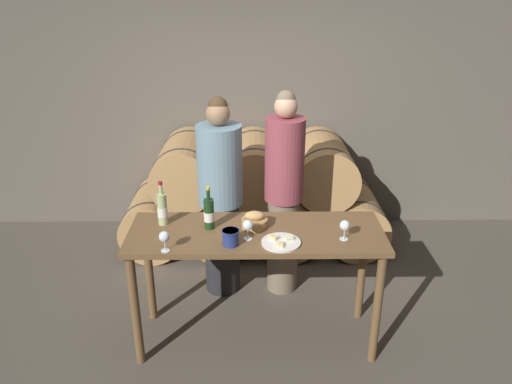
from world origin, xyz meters
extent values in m
plane|color=#564F44|center=(0.00, 0.00, 0.00)|extent=(10.00, 10.00, 0.00)
cube|color=#60594F|center=(0.00, 2.09, 1.60)|extent=(10.00, 0.12, 3.20)
cylinder|color=tan|center=(-1.02, 1.51, 0.30)|extent=(0.61, 0.92, 0.61)
cylinder|color=#2D2D33|center=(-1.02, 1.22, 0.30)|extent=(0.62, 0.02, 0.62)
cylinder|color=#2D2D33|center=(-1.02, 1.81, 0.30)|extent=(0.62, 0.02, 0.62)
cylinder|color=tan|center=(-0.34, 1.51, 0.30)|extent=(0.61, 0.92, 0.61)
cylinder|color=#2D2D33|center=(-0.34, 1.22, 0.30)|extent=(0.62, 0.02, 0.62)
cylinder|color=#2D2D33|center=(-0.34, 1.81, 0.30)|extent=(0.62, 0.02, 0.62)
cylinder|color=tan|center=(0.34, 1.51, 0.30)|extent=(0.61, 0.92, 0.61)
cylinder|color=#2D2D33|center=(0.34, 1.22, 0.30)|extent=(0.62, 0.02, 0.62)
cylinder|color=#2D2D33|center=(0.34, 1.81, 0.30)|extent=(0.62, 0.02, 0.62)
cylinder|color=tan|center=(1.02, 1.51, 0.30)|extent=(0.61, 0.92, 0.61)
cylinder|color=#2D2D33|center=(1.02, 1.22, 0.30)|extent=(0.62, 0.02, 0.62)
cylinder|color=#2D2D33|center=(1.02, 1.81, 0.30)|extent=(0.62, 0.02, 0.62)
cylinder|color=tan|center=(-0.68, 1.51, 0.85)|extent=(0.61, 0.92, 0.61)
cylinder|color=#2D2D33|center=(-0.68, 1.22, 0.85)|extent=(0.62, 0.02, 0.62)
cylinder|color=#2D2D33|center=(-0.68, 1.81, 0.85)|extent=(0.62, 0.02, 0.62)
cylinder|color=tan|center=(0.00, 1.51, 0.85)|extent=(0.61, 0.92, 0.61)
cylinder|color=#2D2D33|center=(0.00, 1.22, 0.85)|extent=(0.62, 0.02, 0.62)
cylinder|color=#2D2D33|center=(0.00, 1.81, 0.85)|extent=(0.62, 0.02, 0.62)
cylinder|color=tan|center=(0.68, 1.51, 0.85)|extent=(0.61, 0.92, 0.61)
cylinder|color=#2D2D33|center=(0.68, 1.22, 0.85)|extent=(0.62, 0.02, 0.62)
cylinder|color=#2D2D33|center=(0.68, 1.81, 0.85)|extent=(0.62, 0.02, 0.62)
cylinder|color=brown|center=(-0.85, -0.26, 0.45)|extent=(0.06, 0.06, 0.90)
cylinder|color=brown|center=(0.85, -0.26, 0.45)|extent=(0.06, 0.06, 0.90)
cylinder|color=brown|center=(-0.85, 0.26, 0.45)|extent=(0.06, 0.06, 0.90)
cylinder|color=brown|center=(0.85, 0.26, 0.45)|extent=(0.06, 0.06, 0.90)
cube|color=brown|center=(0.00, 0.00, 0.92)|extent=(1.82, 0.64, 0.04)
cylinder|color=#232326|center=(-0.29, 0.69, 0.43)|extent=(0.31, 0.31, 0.85)
cylinder|color=gray|center=(-0.29, 0.69, 1.19)|extent=(0.37, 0.37, 0.67)
sphere|color=#997051|center=(-0.29, 0.69, 1.62)|extent=(0.19, 0.19, 0.19)
sphere|color=#47331E|center=(-0.29, 0.70, 1.67)|extent=(0.16, 0.16, 0.16)
cylinder|color=#756651|center=(0.24, 0.69, 0.44)|extent=(0.27, 0.27, 0.88)
cylinder|color=#8C3D47|center=(0.24, 0.69, 1.23)|extent=(0.33, 0.33, 0.70)
sphere|color=tan|center=(0.24, 0.69, 1.67)|extent=(0.19, 0.19, 0.19)
sphere|color=#75604C|center=(0.24, 0.70, 1.73)|extent=(0.15, 0.15, 0.15)
cylinder|color=#193819|center=(-0.34, 0.05, 1.05)|extent=(0.07, 0.07, 0.23)
cylinder|color=#193819|center=(-0.34, 0.05, 1.20)|extent=(0.03, 0.03, 0.08)
cylinder|color=gold|center=(-0.34, 0.05, 1.25)|extent=(0.03, 0.03, 0.02)
cylinder|color=white|center=(-0.34, 0.05, 1.04)|extent=(0.07, 0.07, 0.07)
cylinder|color=#ADBC7F|center=(-0.68, 0.13, 1.06)|extent=(0.07, 0.07, 0.24)
cylinder|color=#ADBC7F|center=(-0.68, 0.13, 1.22)|extent=(0.03, 0.03, 0.08)
cylinder|color=maroon|center=(-0.68, 0.13, 1.26)|extent=(0.03, 0.03, 0.02)
cylinder|color=white|center=(-0.68, 0.13, 1.04)|extent=(0.07, 0.07, 0.08)
cylinder|color=navy|center=(-0.17, -0.19, 1.00)|extent=(0.11, 0.11, 0.11)
cylinder|color=navy|center=(-0.17, -0.19, 1.05)|extent=(0.12, 0.12, 0.01)
cylinder|color=#A87F4C|center=(-0.01, 0.07, 0.97)|extent=(0.19, 0.19, 0.07)
ellipsoid|color=tan|center=(-0.01, 0.07, 1.03)|extent=(0.14, 0.09, 0.07)
cylinder|color=white|center=(0.17, -0.18, 0.95)|extent=(0.27, 0.27, 0.01)
cube|color=beige|center=(0.22, -0.15, 0.97)|extent=(0.07, 0.06, 0.02)
cube|color=#E0CC7F|center=(0.12, -0.14, 0.97)|extent=(0.07, 0.07, 0.02)
cube|color=beige|center=(0.16, -0.24, 0.97)|extent=(0.05, 0.06, 0.02)
cylinder|color=white|center=(-0.60, -0.27, 0.94)|extent=(0.06, 0.06, 0.00)
cylinder|color=white|center=(-0.60, -0.27, 0.98)|extent=(0.01, 0.01, 0.07)
sphere|color=white|center=(-0.60, -0.27, 1.05)|extent=(0.07, 0.07, 0.07)
cylinder|color=white|center=(-0.06, -0.11, 0.94)|extent=(0.06, 0.06, 0.00)
cylinder|color=white|center=(-0.06, -0.11, 0.98)|extent=(0.01, 0.01, 0.07)
sphere|color=white|center=(-0.06, -0.11, 1.05)|extent=(0.07, 0.07, 0.07)
cylinder|color=white|center=(0.61, -0.12, 0.94)|extent=(0.06, 0.06, 0.00)
cylinder|color=white|center=(0.61, -0.12, 0.98)|extent=(0.01, 0.01, 0.07)
sphere|color=white|center=(0.61, -0.12, 1.05)|extent=(0.07, 0.07, 0.07)
camera|label=1|loc=(-0.03, -3.15, 2.61)|focal=35.00mm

